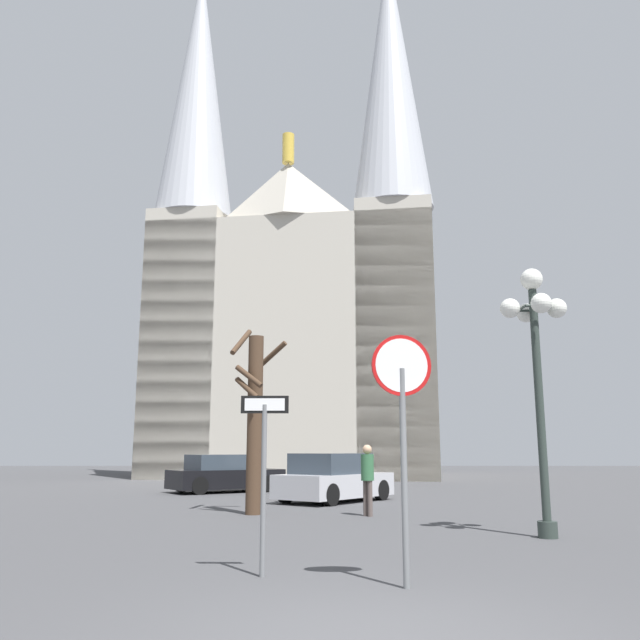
{
  "coord_description": "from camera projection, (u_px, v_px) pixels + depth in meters",
  "views": [
    {
      "loc": [
        -0.45,
        -6.03,
        1.61
      ],
      "look_at": [
        -0.47,
        17.8,
        6.31
      ],
      "focal_mm": 36.85,
      "sensor_mm": 36.0,
      "label": 1
    }
  ],
  "objects": [
    {
      "name": "street_lamp",
      "position": [
        536.0,
        345.0,
        12.78
      ],
      "size": [
        1.31,
        1.31,
        5.14
      ],
      "color": "#2D3833",
      "rests_on": "ground"
    },
    {
      "name": "bare_tree",
      "position": [
        255.0,
        417.0,
        16.92
      ],
      "size": [
        1.49,
        1.39,
        4.82
      ],
      "color": "#473323",
      "rests_on": "ground"
    },
    {
      "name": "cathedral",
      "position": [
        300.0,
        310.0,
        41.16
      ],
      "size": [
        18.02,
        15.57,
        33.46
      ],
      "color": "#BCB5A5",
      "rests_on": "ground"
    },
    {
      "name": "parked_car_far_silver",
      "position": [
        334.0,
        479.0,
        20.56
      ],
      "size": [
        3.95,
        4.36,
        1.48
      ],
      "color": "#B7B7BC",
      "rests_on": "ground"
    },
    {
      "name": "parked_car_near_black",
      "position": [
        225.0,
        474.0,
        25.12
      ],
      "size": [
        4.55,
        3.86,
        1.41
      ],
      "color": "black",
      "rests_on": "ground"
    },
    {
      "name": "pedestrian_walking",
      "position": [
        368.0,
        473.0,
        16.23
      ],
      "size": [
        0.32,
        0.32,
        1.72
      ],
      "color": "#594C47",
      "rests_on": "ground"
    },
    {
      "name": "one_way_arrow_sign",
      "position": [
        264.0,
        461.0,
        8.7
      ],
      "size": [
        0.64,
        0.07,
        2.32
      ],
      "color": "slate",
      "rests_on": "ground"
    },
    {
      "name": "stop_sign",
      "position": [
        403.0,
        407.0,
        8.12
      ],
      "size": [
        0.76,
        0.17,
        3.03
      ],
      "color": "slate",
      "rests_on": "ground"
    }
  ]
}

